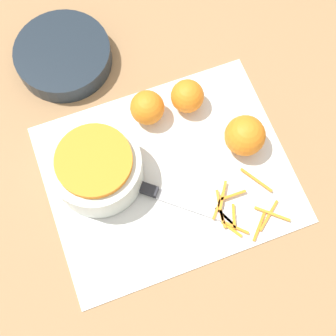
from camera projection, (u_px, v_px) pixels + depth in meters
name	position (u px, v px, depth m)	size (l,w,h in m)	color
ground_plane	(168.00, 174.00, 0.92)	(4.00, 4.00, 0.00)	#9E754C
cutting_board	(168.00, 174.00, 0.91)	(0.47, 0.38, 0.01)	silver
bowl_speckled	(97.00, 168.00, 0.87)	(0.17, 0.17, 0.09)	silver
bowl_dark	(63.00, 56.00, 0.98)	(0.20, 0.20, 0.05)	#1E2833
knife	(148.00, 190.00, 0.89)	(0.21, 0.18, 0.02)	#232328
orange_left	(187.00, 96.00, 0.93)	(0.07, 0.07, 0.07)	orange
orange_right	(245.00, 136.00, 0.89)	(0.08, 0.08, 0.08)	orange
orange_back	(147.00, 108.00, 0.92)	(0.07, 0.07, 0.07)	orange
peel_pile	(240.00, 210.00, 0.88)	(0.14, 0.14, 0.01)	orange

